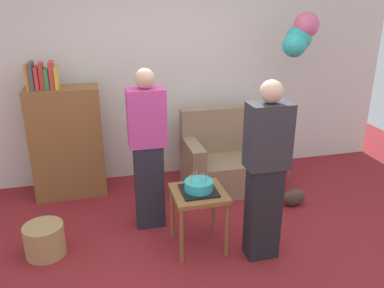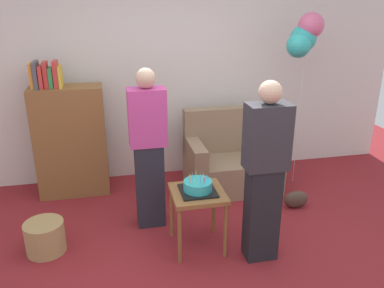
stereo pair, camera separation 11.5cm
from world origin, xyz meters
TOP-DOWN VIEW (x-y plane):
  - ground_plane at (0.00, 0.00)m, footprint 8.00×8.00m
  - wall_back at (0.00, 2.05)m, footprint 6.00×0.10m
  - couch at (0.61, 1.42)m, footprint 1.10×0.70m
  - bookshelf at (-1.28, 1.66)m, footprint 0.80×0.36m
  - side_table at (-0.08, 0.26)m, footprint 0.48×0.48m
  - birthday_cake at (-0.08, 0.26)m, footprint 0.32×0.32m
  - person_blowing_candles at (-0.46, 0.77)m, footprint 0.36×0.22m
  - person_holding_cake at (0.45, 0.00)m, footprint 0.36×0.22m
  - wicker_basket at (-1.48, 0.48)m, footprint 0.36×0.36m
  - handbag at (1.17, 0.75)m, footprint 0.28×0.14m
  - balloon_bunch at (1.44, 1.42)m, footprint 0.46×0.41m

SIDE VIEW (x-z plane):
  - ground_plane at x=0.00m, z-range 0.00..0.00m
  - handbag at x=1.17m, z-range 0.00..0.20m
  - wicker_basket at x=-1.48m, z-range 0.00..0.30m
  - couch at x=0.61m, z-range -0.14..0.82m
  - side_table at x=-0.08m, z-range 0.20..0.78m
  - birthday_cake at x=-0.08m, z-range 0.55..0.72m
  - bookshelf at x=-1.28m, z-range -0.11..1.48m
  - person_blowing_candles at x=-0.46m, z-range 0.02..1.65m
  - person_holding_cake at x=0.45m, z-range 0.02..1.65m
  - wall_back at x=0.00m, z-range 0.00..2.70m
  - balloon_bunch at x=1.44m, z-range 0.77..2.85m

